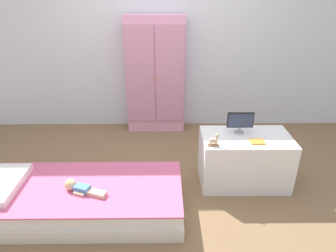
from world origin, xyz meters
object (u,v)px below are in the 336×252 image
object	(u,v)px
doll	(78,187)
tv_stand	(244,159)
tv_monitor	(240,121)
wardrobe	(155,76)
book_orange	(257,142)
rocking_horse_toy	(214,140)
bed	(83,198)

from	to	relation	value
doll	tv_stand	distance (m)	1.65
tv_stand	tv_monitor	size ratio (longest dim) A/B	3.37
wardrobe	book_orange	world-z (taller)	wardrobe
doll	wardrobe	world-z (taller)	wardrobe
tv_stand	book_orange	size ratio (longest dim) A/B	6.63
tv_monitor	wardrobe	bearing A→B (deg)	126.30
wardrobe	rocking_horse_toy	distance (m)	1.58
doll	tv_monitor	bearing A→B (deg)	20.90
tv_stand	tv_monitor	world-z (taller)	tv_monitor
tv_monitor	doll	bearing A→B (deg)	-159.10
tv_monitor	book_orange	world-z (taller)	tv_monitor
doll	tv_stand	size ratio (longest dim) A/B	0.43
rocking_horse_toy	bed	bearing A→B (deg)	-167.98
book_orange	doll	bearing A→B (deg)	-167.13
doll	tv_monitor	size ratio (longest dim) A/B	1.45
wardrobe	tv_monitor	xyz separation A→B (m)	(0.88, -1.20, -0.12)
doll	wardrobe	bearing A→B (deg)	70.24
wardrobe	tv_stand	size ratio (longest dim) A/B	1.75
bed	tv_monitor	xyz separation A→B (m)	(1.50, 0.52, 0.53)
bed	tv_stand	world-z (taller)	tv_stand
wardrobe	tv_monitor	distance (m)	1.49
rocking_horse_toy	book_orange	distance (m)	0.43
tv_monitor	rocking_horse_toy	size ratio (longest dim) A/B	2.16
bed	rocking_horse_toy	distance (m)	1.32
bed	book_orange	bearing A→B (deg)	11.05
tv_stand	tv_monitor	distance (m)	0.41
bed	wardrobe	xyz separation A→B (m)	(0.62, 1.72, 0.65)
tv_monitor	tv_stand	bearing A→B (deg)	-56.17
doll	wardrobe	xyz separation A→B (m)	(0.64, 1.78, 0.48)
wardrobe	tv_stand	bearing A→B (deg)	-53.86
wardrobe	book_orange	size ratio (longest dim) A/B	11.63
tv_stand	wardrobe	bearing A→B (deg)	126.14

